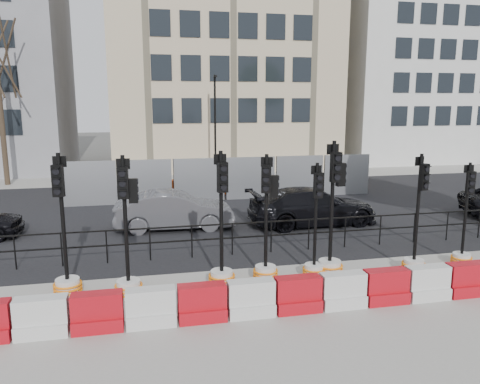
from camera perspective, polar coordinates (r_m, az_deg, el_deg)
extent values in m
plane|color=#51514C|center=(13.28, 5.21, -9.00)|extent=(120.00, 120.00, 0.00)
cube|color=gray|center=(10.67, 10.11, -14.27)|extent=(40.00, 6.00, 0.02)
cube|color=black|center=(19.80, -0.76, -2.18)|extent=(40.00, 14.00, 0.03)
cube|color=gray|center=(28.52, -4.29, 1.87)|extent=(40.00, 4.00, 0.02)
cube|color=#C3B48F|center=(34.68, -2.48, 18.42)|extent=(15.00, 10.00, 18.00)
cube|color=silver|center=(39.90, 20.14, 15.37)|extent=(12.00, 9.00, 16.00)
cylinder|color=black|center=(14.14, -25.74, -6.70)|extent=(0.04, 0.04, 1.00)
cylinder|color=black|center=(13.90, -20.91, -6.62)|extent=(0.04, 0.04, 1.00)
cylinder|color=black|center=(13.76, -15.94, -6.49)|extent=(0.04, 0.04, 1.00)
cylinder|color=black|center=(13.72, -10.91, -6.31)|extent=(0.04, 0.04, 1.00)
cylinder|color=black|center=(13.78, -5.89, -6.08)|extent=(0.04, 0.04, 1.00)
cylinder|color=black|center=(13.95, -0.96, -5.81)|extent=(0.04, 0.04, 1.00)
cylinder|color=black|center=(14.22, 3.82, -5.50)|extent=(0.04, 0.04, 1.00)
cylinder|color=black|center=(14.58, 8.38, -5.18)|extent=(0.04, 0.04, 1.00)
cylinder|color=black|center=(15.03, 12.69, -4.84)|extent=(0.04, 0.04, 1.00)
cylinder|color=black|center=(15.56, 16.72, -4.50)|extent=(0.04, 0.04, 1.00)
cylinder|color=black|center=(16.16, 20.47, -4.16)|extent=(0.04, 0.04, 1.00)
cylinder|color=black|center=(16.83, 23.93, -3.83)|extent=(0.04, 0.04, 1.00)
cylinder|color=black|center=(17.55, 27.12, -3.52)|extent=(0.04, 0.04, 1.00)
cube|color=black|center=(14.09, 3.84, -3.63)|extent=(18.00, 0.04, 0.04)
cube|color=black|center=(14.20, 3.82, -5.31)|extent=(18.00, 0.04, 0.04)
cube|color=gray|center=(21.32, -17.89, 0.94)|extent=(2.30, 0.05, 2.00)
cylinder|color=black|center=(21.48, -20.94, 0.81)|extent=(0.05, 0.05, 2.00)
cube|color=gray|center=(21.20, -11.43, 1.21)|extent=(2.30, 0.05, 2.00)
cylinder|color=black|center=(21.23, -14.53, 1.08)|extent=(0.05, 0.05, 2.00)
cube|color=gray|center=(21.36, -4.98, 1.45)|extent=(2.30, 0.05, 2.00)
cylinder|color=black|center=(21.25, -8.06, 1.34)|extent=(0.05, 0.05, 2.00)
cube|color=gray|center=(21.77, 1.30, 1.68)|extent=(2.30, 0.05, 2.00)
cylinder|color=black|center=(21.54, -1.68, 1.57)|extent=(0.05, 0.05, 2.00)
cube|color=gray|center=(22.44, 7.28, 1.87)|extent=(2.30, 0.05, 2.00)
cylinder|color=black|center=(22.09, 4.46, 1.78)|extent=(0.05, 0.05, 2.00)
cube|color=gray|center=(23.34, 12.86, 2.04)|extent=(2.30, 0.05, 2.00)
cylinder|color=black|center=(22.88, 10.24, 1.96)|extent=(0.05, 0.05, 2.00)
cube|color=#CE530D|center=(22.79, -12.43, 0.31)|extent=(1.00, 0.40, 0.80)
cube|color=#CE530D|center=(22.85, -7.41, 0.51)|extent=(1.00, 0.40, 0.80)
cube|color=#CE530D|center=(23.09, -2.46, 0.70)|extent=(1.00, 0.40, 0.80)
cube|color=#CE530D|center=(23.50, 2.36, 0.88)|extent=(1.00, 0.40, 0.80)
cube|color=#CE530D|center=(24.07, 6.97, 1.05)|extent=(1.00, 0.40, 0.80)
cube|color=#CE530D|center=(24.78, 11.35, 1.21)|extent=(1.00, 0.40, 0.80)
cylinder|color=black|center=(27.28, -3.05, 7.79)|extent=(0.12, 0.12, 6.00)
cube|color=black|center=(27.03, -3.03, 13.91)|extent=(0.12, 0.50, 0.12)
cylinder|color=#473828|center=(28.38, -27.00, 7.04)|extent=(0.28, 0.28, 6.30)
cube|color=silver|center=(10.31, -22.91, -15.10)|extent=(1.00, 0.50, 0.30)
cube|color=silver|center=(10.15, -23.08, -13.07)|extent=(1.00, 0.35, 0.50)
cube|color=red|center=(10.16, -16.89, -15.09)|extent=(1.00, 0.50, 0.30)
cube|color=red|center=(9.99, -17.02, -13.03)|extent=(1.00, 0.35, 0.50)
cube|color=silver|center=(10.11, -10.75, -14.92)|extent=(1.00, 0.50, 0.30)
cube|color=silver|center=(9.94, -10.83, -12.84)|extent=(1.00, 0.35, 0.50)
cube|color=red|center=(10.17, -4.63, -14.58)|extent=(1.00, 0.50, 0.30)
cube|color=red|center=(10.01, -4.66, -12.52)|extent=(1.00, 0.35, 0.50)
cube|color=silver|center=(10.34, 1.33, -14.10)|extent=(1.00, 0.50, 0.30)
cube|color=silver|center=(10.18, 1.34, -12.06)|extent=(1.00, 0.35, 0.50)
cube|color=red|center=(10.61, 7.01, -13.50)|extent=(1.00, 0.50, 0.30)
cube|color=red|center=(10.45, 7.07, -11.51)|extent=(1.00, 0.35, 0.50)
cube|color=silver|center=(10.98, 12.34, -12.82)|extent=(1.00, 0.50, 0.30)
cube|color=silver|center=(10.82, 12.43, -10.88)|extent=(1.00, 0.35, 0.50)
cube|color=red|center=(11.43, 17.25, -12.09)|extent=(1.00, 0.50, 0.30)
cube|color=red|center=(11.28, 17.37, -10.22)|extent=(1.00, 0.35, 0.50)
cube|color=silver|center=(11.95, 21.74, -11.35)|extent=(1.00, 0.50, 0.30)
cube|color=silver|center=(11.81, 21.88, -9.55)|extent=(1.00, 0.35, 0.50)
cube|color=red|center=(12.54, 25.81, -10.61)|extent=(1.00, 0.50, 0.30)
cube|color=red|center=(12.41, 25.97, -8.89)|extent=(1.00, 0.35, 0.50)
cylinder|color=white|center=(12.03, -20.25, -10.81)|extent=(0.56, 0.56, 0.41)
torus|color=orange|center=(12.06, -20.22, -11.18)|extent=(0.67, 0.67, 0.05)
torus|color=orange|center=(12.03, -20.25, -10.81)|extent=(0.67, 0.67, 0.05)
torus|color=orange|center=(12.00, -20.27, -10.44)|extent=(0.67, 0.67, 0.05)
cylinder|color=black|center=(11.53, -20.79, -3.17)|extent=(0.09, 0.09, 3.09)
cube|color=black|center=(11.24, -21.31, 1.27)|extent=(0.27, 0.18, 0.72)
cylinder|color=black|center=(11.20, -21.36, 0.06)|extent=(0.16, 0.08, 0.15)
cylinder|color=black|center=(11.16, -21.44, 1.20)|extent=(0.16, 0.08, 0.15)
cylinder|color=black|center=(11.13, -21.53, 2.35)|extent=(0.16, 0.08, 0.15)
cube|color=black|center=(11.36, -21.15, 3.48)|extent=(0.31, 0.08, 0.25)
cylinder|color=white|center=(11.54, -13.41, -11.37)|extent=(0.55, 0.55, 0.41)
torus|color=orange|center=(11.57, -13.39, -11.74)|extent=(0.66, 0.66, 0.05)
torus|color=orange|center=(11.54, -13.41, -11.37)|extent=(0.66, 0.66, 0.05)
torus|color=orange|center=(11.51, -13.43, -10.99)|extent=(0.66, 0.66, 0.05)
cylinder|color=black|center=(11.03, -13.79, -3.51)|extent=(0.09, 0.09, 3.05)
cube|color=black|center=(10.72, -14.08, 1.06)|extent=(0.26, 0.16, 0.71)
cylinder|color=black|center=(10.68, -14.08, -0.19)|extent=(0.16, 0.06, 0.15)
cylinder|color=black|center=(10.64, -14.14, 0.99)|extent=(0.16, 0.06, 0.15)
cylinder|color=black|center=(10.61, -14.19, 2.18)|extent=(0.16, 0.06, 0.15)
cube|color=black|center=(10.84, -14.07, 3.35)|extent=(0.31, 0.06, 0.24)
cube|color=black|center=(10.85, -12.89, 0.15)|extent=(0.21, 0.15, 0.56)
cylinder|color=white|center=(11.83, -2.24, -10.48)|extent=(0.55, 0.55, 0.41)
torus|color=orange|center=(11.86, -2.24, -10.85)|extent=(0.67, 0.67, 0.05)
torus|color=orange|center=(11.83, -2.24, -10.48)|extent=(0.67, 0.67, 0.05)
torus|color=orange|center=(11.80, -2.24, -10.11)|extent=(0.67, 0.67, 0.05)
cylinder|color=black|center=(11.33, -2.30, -2.73)|extent=(0.09, 0.09, 3.08)
cube|color=black|center=(11.03, -2.15, 1.80)|extent=(0.26, 0.17, 0.72)
cylinder|color=black|center=(10.99, -2.01, 0.57)|extent=(0.16, 0.07, 0.15)
cylinder|color=black|center=(10.95, -2.02, 1.73)|extent=(0.16, 0.07, 0.15)
cylinder|color=black|center=(10.92, -2.03, 2.90)|extent=(0.16, 0.07, 0.15)
cube|color=black|center=(11.15, -2.45, 4.03)|extent=(0.31, 0.07, 0.25)
cylinder|color=white|center=(12.18, 3.12, -9.87)|extent=(0.53, 0.53, 0.40)
torus|color=orange|center=(12.21, 3.12, -10.22)|extent=(0.64, 0.64, 0.05)
torus|color=orange|center=(12.18, 3.12, -9.87)|extent=(0.64, 0.64, 0.05)
torus|color=orange|center=(12.15, 3.13, -9.52)|extent=(0.64, 0.64, 0.05)
cylinder|color=black|center=(11.71, 3.20, -2.61)|extent=(0.09, 0.09, 2.97)
cube|color=black|center=(11.42, 3.21, 1.60)|extent=(0.27, 0.21, 0.69)
cylinder|color=black|center=(11.38, 3.18, 0.45)|extent=(0.16, 0.09, 0.15)
cylinder|color=black|center=(11.34, 3.19, 1.53)|extent=(0.16, 0.09, 0.15)
cylinder|color=black|center=(11.30, 3.20, 2.62)|extent=(0.16, 0.09, 0.15)
cube|color=black|center=(11.54, 3.29, 3.69)|extent=(0.29, 0.12, 0.24)
cube|color=black|center=(11.56, 4.22, 0.71)|extent=(0.23, 0.19, 0.54)
cylinder|color=white|center=(12.50, 9.00, -9.50)|extent=(0.50, 0.50, 0.37)
torus|color=orange|center=(12.53, 8.99, -9.82)|extent=(0.60, 0.60, 0.05)
torus|color=orange|center=(12.50, 9.00, -9.50)|extent=(0.60, 0.60, 0.05)
torus|color=orange|center=(12.48, 9.01, -9.19)|extent=(0.60, 0.60, 0.05)
cylinder|color=black|center=(12.07, 9.21, -2.96)|extent=(0.08, 0.08, 2.75)
cube|color=black|center=(11.80, 9.52, 0.81)|extent=(0.22, 0.13, 0.64)
cylinder|color=black|center=(11.77, 9.62, -0.22)|extent=(0.14, 0.05, 0.14)
cylinder|color=black|center=(11.73, 9.66, 0.75)|extent=(0.14, 0.05, 0.14)
cylinder|color=black|center=(11.70, 9.69, 1.72)|extent=(0.14, 0.05, 0.14)
cube|color=black|center=(11.89, 9.29, 2.69)|extent=(0.28, 0.03, 0.22)
cylinder|color=white|center=(12.68, 10.85, -9.12)|extent=(0.58, 0.58, 0.43)
torus|color=orange|center=(12.71, 10.84, -9.48)|extent=(0.70, 0.70, 0.05)
torus|color=orange|center=(12.68, 10.85, -9.12)|extent=(0.70, 0.70, 0.05)
torus|color=orange|center=(12.65, 10.86, -8.75)|extent=(0.70, 0.70, 0.05)
cylinder|color=black|center=(12.20, 11.14, -1.46)|extent=(0.10, 0.10, 3.24)
cube|color=black|center=(11.91, 11.60, 2.98)|extent=(0.27, 0.17, 0.76)
cylinder|color=black|center=(11.87, 11.75, 1.79)|extent=(0.17, 0.07, 0.16)
cylinder|color=black|center=(11.84, 11.80, 2.93)|extent=(0.17, 0.07, 0.16)
cylinder|color=black|center=(11.81, 11.84, 4.07)|extent=(0.17, 0.07, 0.16)
cube|color=black|center=(12.03, 11.25, 5.15)|extent=(0.33, 0.06, 0.26)
cube|color=black|center=(12.16, 12.18, 2.09)|extent=(0.23, 0.16, 0.59)
cylinder|color=white|center=(13.50, 20.39, -8.47)|extent=(0.53, 0.53, 0.39)
torus|color=orange|center=(13.52, 20.37, -8.78)|extent=(0.63, 0.63, 0.05)
torus|color=orange|center=(13.50, 20.39, -8.47)|extent=(0.63, 0.63, 0.05)
torus|color=orange|center=(13.47, 20.42, -8.15)|extent=(0.63, 0.63, 0.05)
cylinder|color=black|center=(13.08, 20.85, -2.00)|extent=(0.09, 0.09, 2.92)
cube|color=black|center=(12.85, 21.51, 1.71)|extent=(0.26, 0.20, 0.68)
cylinder|color=black|center=(12.83, 21.70, 0.72)|extent=(0.15, 0.09, 0.15)
cylinder|color=black|center=(12.80, 21.77, 1.66)|extent=(0.15, 0.09, 0.15)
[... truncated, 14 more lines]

